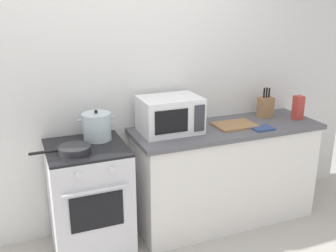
% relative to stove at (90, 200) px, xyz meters
% --- Properties ---
extents(back_wall, '(4.40, 0.10, 2.50)m').
position_rel_stove_xyz_m(back_wall, '(0.65, 0.37, 0.79)').
color(back_wall, silver).
rests_on(back_wall, ground_plane).
extents(lower_cabinet_right, '(1.64, 0.56, 0.88)m').
position_rel_stove_xyz_m(lower_cabinet_right, '(1.25, 0.02, -0.02)').
color(lower_cabinet_right, white).
rests_on(lower_cabinet_right, ground_plane).
extents(countertop_right, '(1.70, 0.60, 0.04)m').
position_rel_stove_xyz_m(countertop_right, '(1.25, 0.02, 0.44)').
color(countertop_right, '#59595E').
rests_on(countertop_right, lower_cabinet_right).
extents(stove, '(0.60, 0.64, 0.92)m').
position_rel_stove_xyz_m(stove, '(0.00, 0.00, 0.00)').
color(stove, silver).
rests_on(stove, ground_plane).
extents(stock_pot, '(0.31, 0.23, 0.25)m').
position_rel_stove_xyz_m(stock_pot, '(0.12, 0.12, 0.57)').
color(stock_pot, silver).
rests_on(stock_pot, stove).
extents(frying_pan, '(0.44, 0.24, 0.05)m').
position_rel_stove_xyz_m(frying_pan, '(-0.10, -0.09, 0.48)').
color(frying_pan, '#28282B').
rests_on(frying_pan, stove).
extents(microwave, '(0.50, 0.37, 0.30)m').
position_rel_stove_xyz_m(microwave, '(0.73, 0.08, 0.61)').
color(microwave, white).
rests_on(microwave, countertop_right).
extents(cutting_board, '(0.36, 0.26, 0.02)m').
position_rel_stove_xyz_m(cutting_board, '(1.31, 0.00, 0.47)').
color(cutting_board, '#997047').
rests_on(cutting_board, countertop_right).
extents(knife_block, '(0.13, 0.10, 0.28)m').
position_rel_stove_xyz_m(knife_block, '(1.73, 0.14, 0.56)').
color(knife_block, '#997047').
rests_on(knife_block, countertop_right).
extents(pasta_box, '(0.08, 0.08, 0.22)m').
position_rel_stove_xyz_m(pasta_box, '(1.97, -0.03, 0.57)').
color(pasta_box, '#B73D33').
rests_on(pasta_box, countertop_right).
extents(oven_mitt, '(0.18, 0.14, 0.02)m').
position_rel_stove_xyz_m(oven_mitt, '(1.49, -0.16, 0.47)').
color(oven_mitt, '#33477A').
rests_on(oven_mitt, countertop_right).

